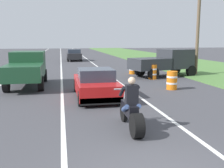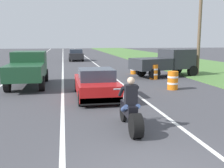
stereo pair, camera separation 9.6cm
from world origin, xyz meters
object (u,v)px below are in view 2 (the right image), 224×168
Objects in this scene: motorcycle_with_rider at (131,111)px; pickup_truck_right_shoulder_dark_grey at (166,61)px; sports_car_red at (96,84)px; construction_barrel_mid at (154,72)px; distant_car_far_ahead at (76,55)px; pickup_truck_left_lane_dark_green at (28,67)px; construction_barrel_nearest at (173,80)px; construction_barrel_far at (134,68)px.

motorcycle_with_rider is 12.32m from pickup_truck_right_shoulder_dark_grey.
sports_car_red is 4.30× the size of construction_barrel_mid.
pickup_truck_right_shoulder_dark_grey is 17.14m from distant_car_far_ahead.
pickup_truck_left_lane_dark_green is 8.24m from construction_barrel_nearest.
sports_car_red is 0.90× the size of pickup_truck_left_lane_dark_green.
distant_car_far_ahead reaches higher than sports_car_red.
distant_car_far_ahead is (0.11, 22.33, 0.14)m from sports_car_red.
sports_car_red reaches higher than construction_barrel_far.
pickup_truck_left_lane_dark_green is 0.93× the size of pickup_truck_right_shoulder_dark_grey.
construction_barrel_nearest is at bearing -17.74° from pickup_truck_left_lane_dark_green.
construction_barrel_nearest and construction_barrel_mid have the same top height.
motorcycle_with_rider is 0.55× the size of distant_car_far_ahead.
construction_barrel_nearest is at bearing -78.71° from distant_car_far_ahead.
pickup_truck_right_shoulder_dark_grey is 1.89m from construction_barrel_mid.
pickup_truck_left_lane_dark_green reaches higher than motorcycle_with_rider.
sports_car_red is 4.50m from construction_barrel_nearest.
pickup_truck_left_lane_dark_green reaches higher than construction_barrel_nearest.
pickup_truck_right_shoulder_dark_grey is 5.14× the size of construction_barrel_mid.
distant_car_far_ahead is at bearing 89.71° from sports_car_red.
construction_barrel_far is (7.50, 4.28, -0.60)m from pickup_truck_left_lane_dark_green.
construction_barrel_mid is (8.10, 1.34, -0.60)m from pickup_truck_left_lane_dark_green.
construction_barrel_mid is at bearing 67.09° from motorcycle_with_rider.
construction_barrel_nearest is 1.00× the size of construction_barrel_far.
motorcycle_with_rider reaches higher than construction_barrel_far.
construction_barrel_nearest is at bearing 15.61° from sports_car_red.
motorcycle_with_rider reaches higher than distant_car_far_ahead.
distant_car_far_ahead reaches higher than construction_barrel_nearest.
motorcycle_with_rider is 0.51× the size of sports_car_red.
pickup_truck_right_shoulder_dark_grey is at bearing 72.00° from construction_barrel_nearest.
pickup_truck_right_shoulder_dark_grey is (5.96, 6.22, 0.48)m from sports_car_red.
pickup_truck_left_lane_dark_green is 9.79m from pickup_truck_right_shoulder_dark_grey.
motorcycle_with_rider is at bearing -65.11° from pickup_truck_left_lane_dark_green.
construction_barrel_far is 0.25× the size of distant_car_far_ahead.
distant_car_far_ahead is (-4.48, 17.28, 0.27)m from construction_barrel_mid.
motorcycle_with_rider is 13.27m from construction_barrel_far.
construction_barrel_nearest is (4.33, 1.21, -0.13)m from sports_car_red.
pickup_truck_right_shoulder_dark_grey is at bearing 14.85° from pickup_truck_left_lane_dark_green.
distant_car_far_ahead is at bearing 101.29° from construction_barrel_nearest.
construction_barrel_far is at bearing 92.77° from construction_barrel_nearest.
construction_barrel_far is (-0.60, 2.95, 0.00)m from construction_barrel_mid.
pickup_truck_right_shoulder_dark_grey reaches higher than motorcycle_with_rider.
construction_barrel_mid is 17.85m from distant_car_far_ahead.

